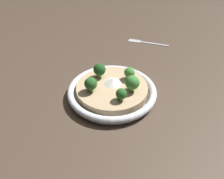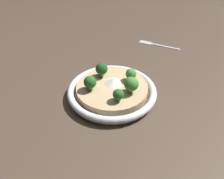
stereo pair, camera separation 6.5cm
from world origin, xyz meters
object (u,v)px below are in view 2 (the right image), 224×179
at_px(broccoli_left, 90,81).
at_px(broccoli_back_left, 102,69).
at_px(risotto_bowl, 112,91).
at_px(fork_utensil, 155,44).
at_px(broccoli_front_right, 131,84).
at_px(broccoli_right, 131,74).
at_px(broccoli_front, 119,95).

relative_size(broccoli_left, broccoli_back_left, 0.94).
xyz_separation_m(risotto_bowl, fork_utensil, (0.26, 0.29, -0.02)).
xyz_separation_m(broccoli_left, broccoli_back_left, (0.05, 0.05, 0.00)).
bearing_deg(broccoli_front_right, broccoli_left, 156.96).
height_order(broccoli_right, broccoli_front_right, broccoli_front_right).
bearing_deg(broccoli_back_left, broccoli_left, -130.97).
height_order(risotto_bowl, broccoli_front, broccoli_front).
relative_size(risotto_bowl, broccoli_left, 6.10).
height_order(broccoli_left, broccoli_back_left, broccoli_back_left).
bearing_deg(broccoli_left, broccoli_right, 4.52).
bearing_deg(broccoli_front_right, broccoli_right, 72.38).
relative_size(broccoli_left, broccoli_front_right, 0.89).
distance_m(broccoli_left, broccoli_back_left, 0.07).
xyz_separation_m(broccoli_left, broccoli_right, (0.13, 0.01, -0.00)).
relative_size(risotto_bowl, broccoli_front_right, 5.41).
height_order(risotto_bowl, fork_utensil, risotto_bowl).
xyz_separation_m(broccoli_back_left, fork_utensil, (0.28, 0.23, -0.06)).
bearing_deg(fork_utensil, broccoli_front, 93.95).
height_order(broccoli_left, broccoli_front, broccoli_left).
bearing_deg(broccoli_front, fork_utensil, 53.64).
bearing_deg(risotto_bowl, broccoli_front, -88.31).
bearing_deg(broccoli_back_left, broccoli_front, -80.74).
height_order(broccoli_back_left, fork_utensil, broccoli_back_left).
distance_m(broccoli_front_right, fork_utensil, 0.40).
relative_size(risotto_bowl, fork_utensil, 1.83).
distance_m(broccoli_front, broccoli_front_right, 0.05).
height_order(broccoli_left, broccoli_right, broccoli_left).
xyz_separation_m(risotto_bowl, broccoli_front, (0.00, -0.07, 0.04)).
xyz_separation_m(broccoli_left, broccoli_front_right, (0.11, -0.05, 0.00)).
bearing_deg(broccoli_back_left, risotto_bowl, -72.21).
xyz_separation_m(risotto_bowl, broccoli_front_right, (0.04, -0.04, 0.05)).
relative_size(broccoli_back_left, fork_utensil, 0.32).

